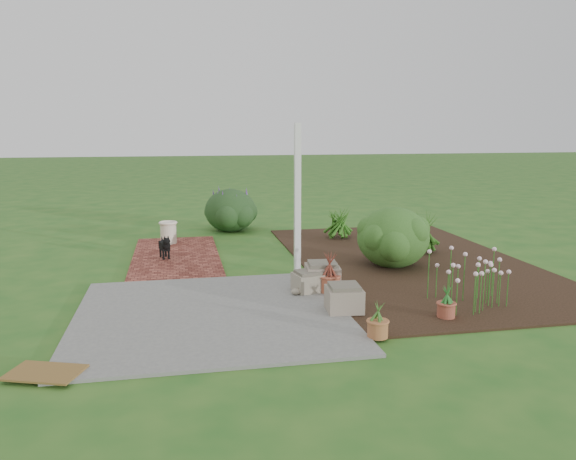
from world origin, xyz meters
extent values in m
plane|color=#235C1D|center=(0.00, 0.00, 0.00)|extent=(80.00, 80.00, 0.00)
cube|color=slate|center=(-1.25, -1.75, 0.02)|extent=(3.50, 3.50, 0.04)
cube|color=#5B251C|center=(-1.70, 1.75, 0.02)|extent=(1.60, 3.50, 0.04)
cube|color=black|center=(2.50, 0.50, 0.01)|extent=(4.00, 7.00, 0.03)
cube|color=white|center=(0.30, 0.10, 1.25)|extent=(0.10, 0.10, 2.50)
cube|color=gray|center=(0.48, -2.00, 0.19)|extent=(0.50, 0.50, 0.31)
cube|color=gray|center=(0.22, -1.03, 0.17)|extent=(0.46, 0.46, 0.26)
cube|color=#7C6D5C|center=(0.48, -0.88, 0.21)|extent=(0.55, 0.55, 0.33)
cube|color=brown|center=(-2.98, -3.29, 0.05)|extent=(0.82, 0.66, 0.02)
cube|color=black|center=(-1.91, 1.54, 0.27)|extent=(0.22, 0.35, 0.14)
cylinder|color=black|center=(-1.93, 1.42, 0.12)|extent=(0.04, 0.04, 0.16)
cylinder|color=black|center=(-1.83, 1.44, 0.12)|extent=(0.04, 0.04, 0.16)
cylinder|color=black|center=(-1.98, 1.64, 0.12)|extent=(0.04, 0.04, 0.16)
cylinder|color=black|center=(-1.89, 1.67, 0.12)|extent=(0.04, 0.04, 0.16)
sphere|color=black|center=(-1.86, 1.35, 0.39)|extent=(0.13, 0.13, 0.13)
cone|color=black|center=(-1.95, 1.71, 0.37)|extent=(0.08, 0.11, 0.12)
cylinder|color=beige|center=(-1.85, 2.91, 0.26)|extent=(0.40, 0.40, 0.44)
ellipsoid|color=#0D360E|center=(2.04, 0.23, 0.56)|extent=(1.64, 1.64, 1.07)
cylinder|color=#A14F36|center=(0.52, -1.13, 0.16)|extent=(0.34, 0.34, 0.25)
cylinder|color=#994833|center=(1.70, -2.48, 0.13)|extent=(0.27, 0.27, 0.19)
cylinder|color=#A36137|center=(0.59, -2.98, 0.13)|extent=(0.30, 0.30, 0.20)
ellipsoid|color=black|center=(-0.42, 4.32, 0.51)|extent=(1.35, 1.35, 1.03)
camera|label=1|loc=(-1.63, -8.84, 2.44)|focal=35.00mm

